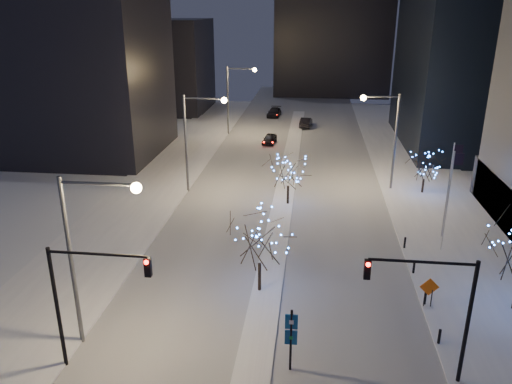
# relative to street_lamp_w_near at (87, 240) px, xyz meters

# --- Properties ---
(ground) EXTENTS (160.00, 160.00, 0.00)m
(ground) POSITION_rel_street_lamp_w_near_xyz_m (8.94, -2.00, -6.50)
(ground) COLOR white
(ground) RESTS_ON ground
(road) EXTENTS (20.00, 130.00, 0.02)m
(road) POSITION_rel_street_lamp_w_near_xyz_m (8.94, 33.00, -6.49)
(road) COLOR #B7BBC7
(road) RESTS_ON ground
(median) EXTENTS (2.00, 80.00, 0.15)m
(median) POSITION_rel_street_lamp_w_near_xyz_m (8.94, 28.00, -6.42)
(median) COLOR white
(median) RESTS_ON ground
(east_sidewalk) EXTENTS (10.00, 90.00, 0.15)m
(east_sidewalk) POSITION_rel_street_lamp_w_near_xyz_m (23.94, 18.00, -6.42)
(east_sidewalk) COLOR white
(east_sidewalk) RESTS_ON ground
(west_sidewalk) EXTENTS (8.00, 90.00, 0.15)m
(west_sidewalk) POSITION_rel_street_lamp_w_near_xyz_m (-5.06, 18.00, -6.42)
(west_sidewalk) COLOR white
(west_sidewalk) RESTS_ON ground
(filler_west_near) EXTENTS (22.00, 18.00, 24.00)m
(filler_west_near) POSITION_rel_street_lamp_w_near_xyz_m (-19.06, 38.00, 5.50)
(filler_west_near) COLOR black
(filler_west_near) RESTS_ON ground
(filler_west_far) EXTENTS (18.00, 16.00, 16.00)m
(filler_west_far) POSITION_rel_street_lamp_w_near_xyz_m (-17.06, 68.00, 1.50)
(filler_west_far) COLOR black
(filler_west_far) RESTS_ON ground
(street_lamp_w_near) EXTENTS (4.40, 0.56, 10.00)m
(street_lamp_w_near) POSITION_rel_street_lamp_w_near_xyz_m (0.00, 0.00, 0.00)
(street_lamp_w_near) COLOR #595E66
(street_lamp_w_near) RESTS_ON ground
(street_lamp_w_mid) EXTENTS (4.40, 0.56, 10.00)m
(street_lamp_w_mid) POSITION_rel_street_lamp_w_near_xyz_m (0.00, 25.00, 0.00)
(street_lamp_w_mid) COLOR #595E66
(street_lamp_w_mid) RESTS_ON ground
(street_lamp_w_far) EXTENTS (4.40, 0.56, 10.00)m
(street_lamp_w_far) POSITION_rel_street_lamp_w_near_xyz_m (0.00, 50.00, 0.00)
(street_lamp_w_far) COLOR #595E66
(street_lamp_w_far) RESTS_ON ground
(street_lamp_east) EXTENTS (3.90, 0.56, 10.00)m
(street_lamp_east) POSITION_rel_street_lamp_w_near_xyz_m (19.02, 28.00, -0.05)
(street_lamp_east) COLOR #595E66
(street_lamp_east) RESTS_ON ground
(traffic_signal_west) EXTENTS (5.26, 0.43, 7.00)m
(traffic_signal_west) POSITION_rel_street_lamp_w_near_xyz_m (0.50, -2.00, -1.74)
(traffic_signal_west) COLOR black
(traffic_signal_west) RESTS_ON ground
(traffic_signal_east) EXTENTS (5.26, 0.43, 7.00)m
(traffic_signal_east) POSITION_rel_street_lamp_w_near_xyz_m (17.88, -1.00, -1.74)
(traffic_signal_east) COLOR black
(traffic_signal_east) RESTS_ON ground
(flagpoles) EXTENTS (1.35, 2.60, 8.00)m
(flagpoles) POSITION_rel_street_lamp_w_near_xyz_m (22.30, 15.25, -1.70)
(flagpoles) COLOR silver
(flagpoles) RESTS_ON east_sidewalk
(bollards) EXTENTS (0.16, 12.16, 0.90)m
(bollards) POSITION_rel_street_lamp_w_near_xyz_m (19.14, 8.00, -5.90)
(bollards) COLOR black
(bollards) RESTS_ON east_sidewalk
(car_near) EXTENTS (2.07, 4.14, 1.36)m
(car_near) POSITION_rel_street_lamp_w_near_xyz_m (5.59, 45.24, -5.82)
(car_near) COLOR black
(car_near) RESTS_ON ground
(car_mid) EXTENTS (2.05, 4.68, 1.50)m
(car_mid) POSITION_rel_street_lamp_w_near_xyz_m (10.44, 56.27, -5.75)
(car_mid) COLOR black
(car_mid) RESTS_ON ground
(car_far) EXTENTS (2.42, 5.17, 1.46)m
(car_far) POSITION_rel_street_lamp_w_near_xyz_m (4.74, 63.67, -5.77)
(car_far) COLOR black
(car_far) RESTS_ON ground
(holiday_tree_median_near) EXTENTS (4.84, 4.84, 5.73)m
(holiday_tree_median_near) POSITION_rel_street_lamp_w_near_xyz_m (8.44, 6.47, -2.66)
(holiday_tree_median_near) COLOR black
(holiday_tree_median_near) RESTS_ON median
(holiday_tree_median_far) EXTENTS (4.42, 4.42, 5.06)m
(holiday_tree_median_far) POSITION_rel_street_lamp_w_near_xyz_m (9.44, 22.45, -3.08)
(holiday_tree_median_far) COLOR black
(holiday_tree_median_far) RESTS_ON median
(holiday_tree_plaza_far) EXTENTS (4.30, 4.30, 4.35)m
(holiday_tree_plaza_far) POSITION_rel_street_lamp_w_near_xyz_m (23.00, 27.14, -3.61)
(holiday_tree_plaza_far) COLOR black
(holiday_tree_plaza_far) RESTS_ON east_sidewalk
(wayfinding_sign) EXTENTS (0.65, 0.13, 3.68)m
(wayfinding_sign) POSITION_rel_street_lamp_w_near_xyz_m (10.89, -1.00, -4.24)
(wayfinding_sign) COLOR black
(wayfinding_sign) RESTS_ON ground
(construction_sign) EXTENTS (1.23, 0.13, 2.02)m
(construction_sign) POSITION_rel_street_lamp_w_near_xyz_m (19.24, 5.74, -5.13)
(construction_sign) COLOR black
(construction_sign) RESTS_ON east_sidewalk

